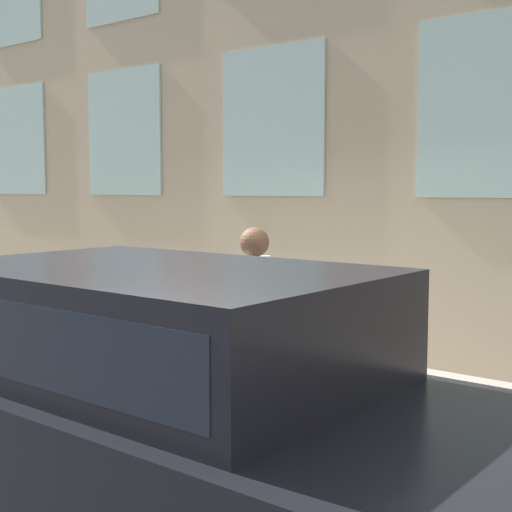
{
  "coord_description": "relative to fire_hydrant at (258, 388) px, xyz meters",
  "views": [
    {
      "loc": [
        -3.73,
        -3.84,
        2.0
      ],
      "look_at": [
        0.58,
        -0.38,
        1.48
      ],
      "focal_mm": 50.0,
      "sensor_mm": 36.0,
      "label": 1
    }
  ],
  "objects": [
    {
      "name": "building_facade",
      "position": [
        2.78,
        0.58,
        3.07
      ],
      "size": [
        0.33,
        40.0,
        7.16
      ],
      "color": "tan",
      "rests_on": "ground_plane"
    },
    {
      "name": "sidewalk",
      "position": [
        1.14,
        0.58,
        -0.43
      ],
      "size": [
        2.98,
        60.0,
        0.15
      ],
      "color": "#A8A093",
      "rests_on": "ground_plane"
    },
    {
      "name": "parked_car_charcoal_near",
      "position": [
        -1.43,
        -0.43,
        0.4
      ],
      "size": [
        1.81,
        5.12,
        1.58
      ],
      "color": "black",
      "rests_on": "ground_plane"
    },
    {
      "name": "fire_hydrant",
      "position": [
        0.0,
        0.0,
        0.0
      ],
      "size": [
        0.38,
        0.48,
        0.7
      ],
      "color": "gold",
      "rests_on": "sidewalk"
    },
    {
      "name": "person",
      "position": [
        0.44,
        0.39,
        0.57
      ],
      "size": [
        0.37,
        0.24,
        1.53
      ],
      "rotation": [
        0.0,
        0.0,
        1.38
      ],
      "color": "navy",
      "rests_on": "sidewalk"
    },
    {
      "name": "ground_plane",
      "position": [
        -0.36,
        0.58,
        -0.51
      ],
      "size": [
        80.0,
        80.0,
        0.0
      ],
      "primitive_type": "plane",
      "color": "#38383A"
    }
  ]
}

